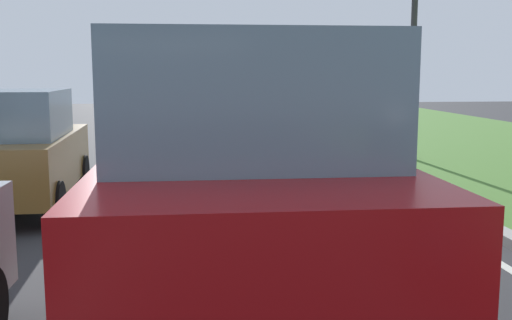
% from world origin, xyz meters
% --- Properties ---
extents(ground_plane, '(60.00, 60.00, 0.00)m').
position_xyz_m(ground_plane, '(0.00, 14.00, 0.00)').
color(ground_plane, '#2D2D30').
extents(lane_line_center, '(0.12, 32.00, 0.01)m').
position_xyz_m(lane_line_center, '(-0.70, 14.00, 0.00)').
color(lane_line_center, silver).
rests_on(lane_line_center, ground).
extents(lane_line_right_edge, '(0.12, 32.00, 0.01)m').
position_xyz_m(lane_line_right_edge, '(3.60, 14.00, 0.00)').
color(lane_line_right_edge, silver).
rests_on(lane_line_right_edge, ground).
extents(curb_right, '(0.24, 48.00, 0.12)m').
position_xyz_m(curb_right, '(4.10, 14.00, 0.06)').
color(curb_right, '#9E9B93').
rests_on(curb_right, ground).
extents(car_suv_ahead, '(1.97, 4.50, 2.28)m').
position_xyz_m(car_suv_ahead, '(0.68, 8.78, 1.17)').
color(car_suv_ahead, maroon).
rests_on(car_suv_ahead, ground).
extents(car_hatchback_far, '(1.84, 3.76, 1.78)m').
position_xyz_m(car_hatchback_far, '(-2.32, 13.47, 0.88)').
color(car_hatchback_far, brown).
rests_on(car_hatchback_far, ground).
extents(traffic_light_near_right, '(0.32, 0.50, 5.04)m').
position_xyz_m(traffic_light_near_right, '(5.35, 17.44, 3.42)').
color(traffic_light_near_right, '#2D2D2D').
rests_on(traffic_light_near_right, ground).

